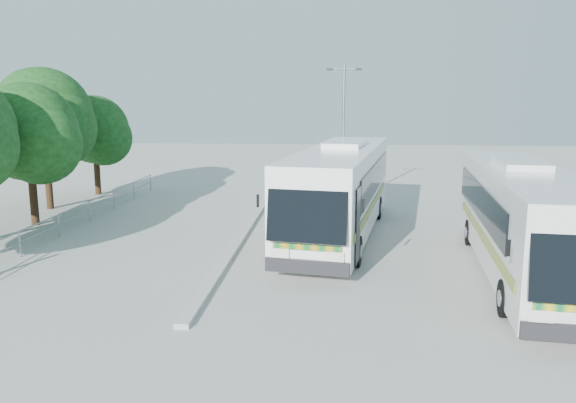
# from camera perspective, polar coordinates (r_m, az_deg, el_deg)

# --- Properties ---
(ground) EXTENTS (100.00, 100.00, 0.00)m
(ground) POSITION_cam_1_polar(r_m,az_deg,el_deg) (20.12, 0.14, -6.29)
(ground) COLOR #ACACA6
(ground) RESTS_ON ground
(kerb_divider) EXTENTS (0.40, 16.00, 0.15)m
(kerb_divider) POSITION_cam_1_polar(r_m,az_deg,el_deg) (22.29, -5.37, -4.44)
(kerb_divider) COLOR #B2B2AD
(kerb_divider) RESTS_ON ground
(railing) EXTENTS (0.06, 22.00, 1.00)m
(railing) POSITION_cam_1_polar(r_m,az_deg,el_deg) (26.40, -21.31, -1.27)
(railing) COLOR gray
(railing) RESTS_ON ground
(tree_far_c) EXTENTS (4.97, 4.69, 6.49)m
(tree_far_c) POSITION_cam_1_polar(r_m,az_deg,el_deg) (27.90, -24.77, 6.39)
(tree_far_c) COLOR #382314
(tree_far_c) RESTS_ON ground
(tree_far_d) EXTENTS (5.62, 5.30, 7.33)m
(tree_far_d) POSITION_cam_1_polar(r_m,az_deg,el_deg) (31.69, -23.46, 7.90)
(tree_far_d) COLOR #382314
(tree_far_d) RESTS_ON ground
(tree_far_e) EXTENTS (4.54, 4.28, 5.92)m
(tree_far_e) POSITION_cam_1_polar(r_m,az_deg,el_deg) (35.49, -18.96, 6.90)
(tree_far_e) COLOR #382314
(tree_far_e) RESTS_ON ground
(coach_main) EXTENTS (4.88, 13.69, 3.73)m
(coach_main) POSITION_cam_1_polar(r_m,az_deg,el_deg) (23.69, 5.36, 1.33)
(coach_main) COLOR white
(coach_main) RESTS_ON ground
(coach_adjacent) EXTENTS (3.88, 12.86, 3.51)m
(coach_adjacent) POSITION_cam_1_polar(r_m,az_deg,el_deg) (20.01, 22.79, -1.54)
(coach_adjacent) COLOR silver
(coach_adjacent) RESTS_ON ground
(lamppost) EXTENTS (1.82, 0.18, 7.47)m
(lamppost) POSITION_cam_1_polar(r_m,az_deg,el_deg) (30.21, 5.63, 7.31)
(lamppost) COLOR #919399
(lamppost) RESTS_ON ground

